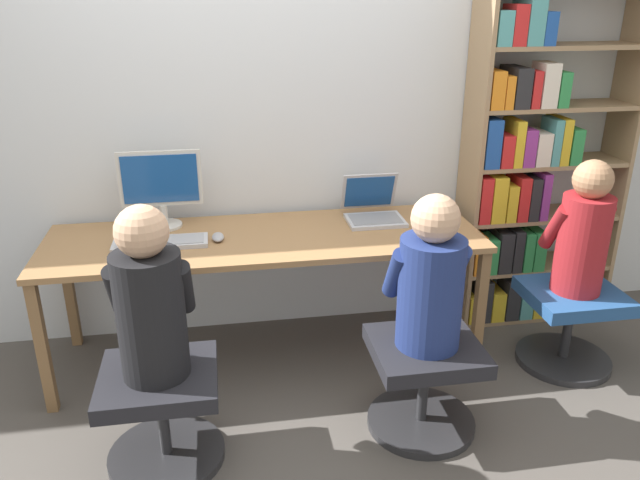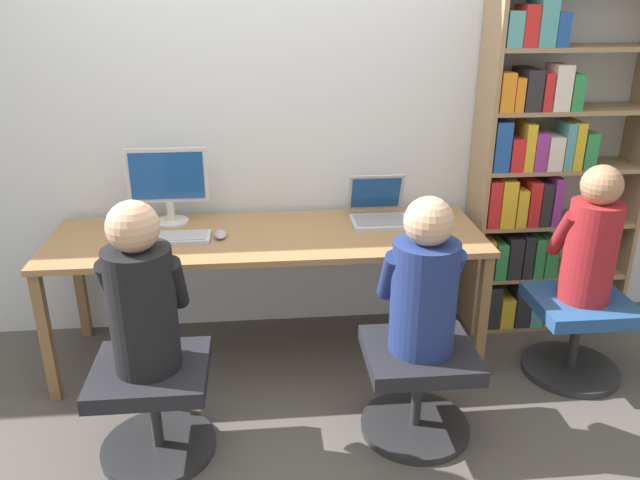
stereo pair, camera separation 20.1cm
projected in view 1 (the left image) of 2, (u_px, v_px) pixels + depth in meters
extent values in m
plane|color=#4C4742|center=(275.00, 392.00, 3.12)|extent=(14.00, 14.00, 0.00)
cube|color=silver|center=(255.00, 105.00, 3.32)|extent=(10.00, 0.05, 2.60)
cube|color=olive|center=(265.00, 238.00, 3.18)|extent=(2.21, 0.69, 0.03)
cube|color=brown|center=(42.00, 349.00, 2.87)|extent=(0.05, 0.05, 0.68)
cube|color=brown|center=(479.00, 312.00, 3.19)|extent=(0.05, 0.05, 0.68)
cube|color=brown|center=(69.00, 290.00, 3.42)|extent=(0.05, 0.05, 0.68)
cube|color=brown|center=(439.00, 264.00, 3.75)|extent=(0.05, 0.05, 0.68)
cylinder|color=beige|center=(165.00, 225.00, 3.29)|extent=(0.18, 0.18, 0.01)
cylinder|color=beige|center=(164.00, 215.00, 3.27)|extent=(0.04, 0.04, 0.11)
cube|color=beige|center=(160.00, 178.00, 3.19)|extent=(0.42, 0.02, 0.29)
cube|color=#19478C|center=(160.00, 179.00, 3.18)|extent=(0.38, 0.01, 0.25)
cube|color=#B7B7BC|center=(375.00, 220.00, 3.35)|extent=(0.30, 0.23, 0.02)
cube|color=gray|center=(375.00, 218.00, 3.34)|extent=(0.27, 0.18, 0.00)
cube|color=#B7B7BC|center=(369.00, 191.00, 3.45)|extent=(0.30, 0.09, 0.22)
cube|color=#19478C|center=(369.00, 192.00, 3.44)|extent=(0.27, 0.07, 0.18)
cube|color=#B2B2B7|center=(161.00, 243.00, 3.05)|extent=(0.46, 0.16, 0.02)
cube|color=#97979C|center=(160.00, 240.00, 3.05)|extent=(0.42, 0.13, 0.00)
ellipsoid|color=#99999E|center=(218.00, 237.00, 3.11)|extent=(0.06, 0.11, 0.03)
cylinder|color=#262628|center=(167.00, 454.00, 2.68)|extent=(0.49, 0.49, 0.04)
cylinder|color=#262628|center=(163.00, 420.00, 2.61)|extent=(0.05, 0.05, 0.33)
cube|color=black|center=(159.00, 380.00, 2.54)|extent=(0.47, 0.44, 0.07)
cylinder|color=#262628|center=(421.00, 421.00, 2.88)|extent=(0.49, 0.49, 0.04)
cylinder|color=#262628|center=(423.00, 388.00, 2.82)|extent=(0.05, 0.05, 0.33)
cube|color=black|center=(426.00, 350.00, 2.74)|extent=(0.47, 0.44, 0.07)
cylinder|color=black|center=(151.00, 316.00, 2.42)|extent=(0.27, 0.27, 0.52)
sphere|color=tan|center=(141.00, 231.00, 2.29)|extent=(0.20, 0.20, 0.20)
cylinder|color=black|center=(117.00, 292.00, 2.44)|extent=(0.07, 0.21, 0.28)
cylinder|color=black|center=(184.00, 287.00, 2.48)|extent=(0.07, 0.21, 0.28)
cylinder|color=navy|center=(430.00, 293.00, 2.64)|extent=(0.28, 0.28, 0.49)
sphere|color=tan|center=(436.00, 219.00, 2.51)|extent=(0.20, 0.20, 0.20)
cylinder|color=navy|center=(396.00, 273.00, 2.65)|extent=(0.08, 0.21, 0.27)
cylinder|color=navy|center=(455.00, 269.00, 2.69)|extent=(0.08, 0.21, 0.27)
cube|color=#997A56|center=(471.00, 166.00, 3.47)|extent=(0.02, 0.29, 1.92)
cube|color=#997A56|center=(616.00, 159.00, 3.60)|extent=(0.02, 0.29, 1.92)
cube|color=#997A56|center=(524.00, 310.00, 3.89)|extent=(0.87, 0.28, 0.02)
cube|color=#997A56|center=(531.00, 264.00, 3.77)|extent=(0.87, 0.28, 0.02)
cube|color=#997A56|center=(538.00, 215.00, 3.65)|extent=(0.87, 0.28, 0.02)
cube|color=#997A56|center=(545.00, 162.00, 3.54)|extent=(0.87, 0.28, 0.02)
cube|color=#997A56|center=(553.00, 106.00, 3.42)|extent=(0.87, 0.28, 0.02)
cube|color=#997A56|center=(561.00, 46.00, 3.30)|extent=(0.87, 0.28, 0.02)
cube|color=gold|center=(467.00, 304.00, 3.76)|extent=(0.04, 0.20, 0.17)
cube|color=#262628|center=(478.00, 295.00, 3.77)|extent=(0.09, 0.23, 0.26)
cube|color=gold|center=(492.00, 301.00, 3.78)|extent=(0.08, 0.20, 0.18)
cube|color=#262628|center=(508.00, 296.00, 3.76)|extent=(0.08, 0.17, 0.25)
cube|color=teal|center=(521.00, 297.00, 3.79)|extent=(0.08, 0.18, 0.22)
cube|color=gold|center=(532.00, 298.00, 3.83)|extent=(0.07, 0.22, 0.17)
cube|color=orange|center=(474.00, 251.00, 3.63)|extent=(0.07, 0.21, 0.23)
cube|color=#2D8C47|center=(488.00, 253.00, 3.63)|extent=(0.07, 0.17, 0.21)
cube|color=#262628|center=(499.00, 249.00, 3.65)|extent=(0.08, 0.20, 0.24)
cube|color=#262628|center=(511.00, 246.00, 3.67)|extent=(0.06, 0.23, 0.25)
cube|color=#2D8C47|center=(521.00, 247.00, 3.69)|extent=(0.06, 0.23, 0.23)
cube|color=#2D8C47|center=(535.00, 248.00, 3.67)|extent=(0.07, 0.16, 0.23)
cube|color=red|center=(479.00, 196.00, 3.52)|extent=(0.06, 0.23, 0.26)
cube|color=gold|center=(494.00, 197.00, 3.50)|extent=(0.08, 0.17, 0.26)
cube|color=gold|center=(504.00, 199.00, 3.56)|extent=(0.06, 0.24, 0.21)
cube|color=red|center=(517.00, 196.00, 3.54)|extent=(0.06, 0.20, 0.25)
cube|color=#262628|center=(527.00, 196.00, 3.56)|extent=(0.06, 0.22, 0.24)
cube|color=#8C338C|center=(537.00, 193.00, 3.57)|extent=(0.05, 0.23, 0.27)
cube|color=#1E4C9E|center=(488.00, 142.00, 3.38)|extent=(0.08, 0.18, 0.26)
cube|color=red|center=(502.00, 149.00, 3.41)|extent=(0.07, 0.18, 0.18)
cube|color=gold|center=(513.00, 142.00, 3.41)|extent=(0.05, 0.19, 0.25)
cube|color=#8C338C|center=(524.00, 146.00, 3.41)|extent=(0.07, 0.16, 0.20)
cube|color=silver|center=(535.00, 146.00, 3.46)|extent=(0.08, 0.22, 0.18)
cube|color=teal|center=(550.00, 141.00, 3.43)|extent=(0.05, 0.17, 0.25)
cube|color=gold|center=(557.00, 139.00, 3.46)|extent=(0.05, 0.22, 0.25)
cube|color=#2D8C47|center=(568.00, 144.00, 3.48)|extent=(0.07, 0.21, 0.20)
cube|color=orange|center=(492.00, 89.00, 3.27)|extent=(0.07, 0.18, 0.20)
cube|color=orange|center=(503.00, 91.00, 3.29)|extent=(0.05, 0.19, 0.17)
cube|color=#262628|center=(515.00, 86.00, 3.31)|extent=(0.08, 0.23, 0.21)
cube|color=red|center=(528.00, 88.00, 3.32)|extent=(0.05, 0.22, 0.19)
cube|color=silver|center=(545.00, 84.00, 3.30)|extent=(0.09, 0.16, 0.23)
cube|color=#2D8C47|center=(557.00, 88.00, 3.34)|extent=(0.06, 0.19, 0.18)
cube|color=teal|center=(499.00, 28.00, 3.15)|extent=(0.08, 0.17, 0.17)
cube|color=red|center=(515.00, 25.00, 3.16)|extent=(0.07, 0.16, 0.20)
cube|color=teal|center=(528.00, 19.00, 3.19)|extent=(0.09, 0.22, 0.25)
cube|color=#1E4C9E|center=(544.00, 28.00, 3.19)|extent=(0.06, 0.16, 0.17)
cylinder|color=#262628|center=(562.00, 359.00, 3.37)|extent=(0.49, 0.49, 0.04)
cylinder|color=#262628|center=(567.00, 329.00, 3.30)|extent=(0.05, 0.05, 0.33)
cube|color=#234C84|center=(573.00, 296.00, 3.23)|extent=(0.47, 0.44, 0.07)
cylinder|color=maroon|center=(582.00, 245.00, 3.12)|extent=(0.25, 0.25, 0.51)
sphere|color=#A87A56|center=(593.00, 179.00, 2.99)|extent=(0.19, 0.19, 0.19)
cylinder|color=maroon|center=(555.00, 227.00, 3.14)|extent=(0.07, 0.20, 0.27)
cylinder|color=maroon|center=(598.00, 224.00, 3.18)|extent=(0.07, 0.20, 0.27)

